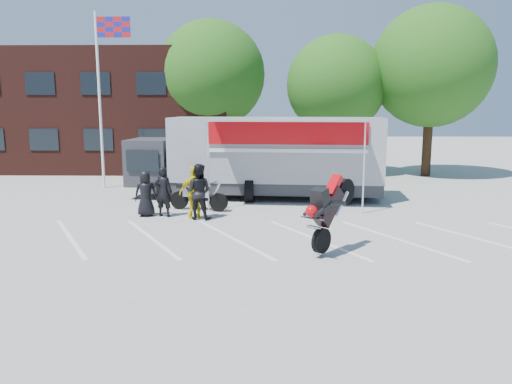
{
  "coord_description": "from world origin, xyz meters",
  "views": [
    {
      "loc": [
        1.18,
        -13.11,
        3.83
      ],
      "look_at": [
        0.87,
        1.47,
        1.3
      ],
      "focal_mm": 35.0,
      "sensor_mm": 36.0,
      "label": 1
    }
  ],
  "objects_px": {
    "tree_mid": "(336,85)",
    "transporter_truck": "(264,198)",
    "spectator_leather_b": "(164,192)",
    "spectator_leather_c": "(198,192)",
    "tree_right": "(432,67)",
    "spectator_leather_a": "(146,193)",
    "parked_motorcycle": "(199,210)",
    "flagpole": "(104,78)",
    "stunt_bike_rider": "(337,250)",
    "tree_left": "(211,75)",
    "spectator_hivis": "(195,192)"
  },
  "relations": [
    {
      "from": "tree_left",
      "to": "tree_mid",
      "type": "bearing_deg",
      "value": -8.13
    },
    {
      "from": "tree_right",
      "to": "transporter_truck",
      "type": "bearing_deg",
      "value": -142.14
    },
    {
      "from": "tree_mid",
      "to": "spectator_leather_b",
      "type": "bearing_deg",
      "value": -123.63
    },
    {
      "from": "spectator_leather_b",
      "to": "spectator_hivis",
      "type": "xyz_separation_m",
      "value": [
        1.12,
        -0.24,
        0.03
      ]
    },
    {
      "from": "tree_mid",
      "to": "spectator_leather_b",
      "type": "height_order",
      "value": "tree_mid"
    },
    {
      "from": "flagpole",
      "to": "spectator_leather_a",
      "type": "height_order",
      "value": "flagpole"
    },
    {
      "from": "tree_left",
      "to": "stunt_bike_rider",
      "type": "height_order",
      "value": "tree_left"
    },
    {
      "from": "flagpole",
      "to": "tree_left",
      "type": "height_order",
      "value": "tree_left"
    },
    {
      "from": "transporter_truck",
      "to": "stunt_bike_rider",
      "type": "xyz_separation_m",
      "value": [
        2.02,
        -7.72,
        0.0
      ]
    },
    {
      "from": "tree_right",
      "to": "spectator_leather_a",
      "type": "xyz_separation_m",
      "value": [
        -13.04,
        -10.56,
        -5.07
      ]
    },
    {
      "from": "parked_motorcycle",
      "to": "spectator_leather_b",
      "type": "xyz_separation_m",
      "value": [
        -1.07,
        -1.08,
        0.88
      ]
    },
    {
      "from": "tree_right",
      "to": "stunt_bike_rider",
      "type": "bearing_deg",
      "value": -115.24
    },
    {
      "from": "transporter_truck",
      "to": "spectator_leather_b",
      "type": "distance_m",
      "value": 5.13
    },
    {
      "from": "stunt_bike_rider",
      "to": "flagpole",
      "type": "bearing_deg",
      "value": 173.4
    },
    {
      "from": "flagpole",
      "to": "spectator_hivis",
      "type": "height_order",
      "value": "flagpole"
    },
    {
      "from": "tree_left",
      "to": "spectator_leather_a",
      "type": "xyz_separation_m",
      "value": [
        -1.04,
        -12.06,
        -4.76
      ]
    },
    {
      "from": "flagpole",
      "to": "stunt_bike_rider",
      "type": "relative_size",
      "value": 3.64
    },
    {
      "from": "flagpole",
      "to": "stunt_bike_rider",
      "type": "height_order",
      "value": "flagpole"
    },
    {
      "from": "spectator_leather_b",
      "to": "flagpole",
      "type": "bearing_deg",
      "value": -43.59
    },
    {
      "from": "tree_mid",
      "to": "spectator_leather_a",
      "type": "relative_size",
      "value": 4.77
    },
    {
      "from": "spectator_leather_b",
      "to": "spectator_leather_c",
      "type": "xyz_separation_m",
      "value": [
        1.26,
        -0.36,
        0.07
      ]
    },
    {
      "from": "spectator_leather_c",
      "to": "spectator_hivis",
      "type": "relative_size",
      "value": 1.05
    },
    {
      "from": "tree_mid",
      "to": "transporter_truck",
      "type": "bearing_deg",
      "value": -117.85
    },
    {
      "from": "tree_left",
      "to": "spectator_hivis",
      "type": "height_order",
      "value": "tree_left"
    },
    {
      "from": "parked_motorcycle",
      "to": "spectator_leather_b",
      "type": "bearing_deg",
      "value": 150.27
    },
    {
      "from": "tree_mid",
      "to": "transporter_truck",
      "type": "xyz_separation_m",
      "value": [
        -3.93,
        -7.44,
        -4.94
      ]
    },
    {
      "from": "spectator_leather_a",
      "to": "stunt_bike_rider",
      "type": "bearing_deg",
      "value": 139.62
    },
    {
      "from": "parked_motorcycle",
      "to": "tree_right",
      "type": "bearing_deg",
      "value": -34.81
    },
    {
      "from": "transporter_truck",
      "to": "stunt_bike_rider",
      "type": "distance_m",
      "value": 7.98
    },
    {
      "from": "tree_left",
      "to": "spectator_hivis",
      "type": "bearing_deg",
      "value": -86.65
    },
    {
      "from": "spectator_leather_a",
      "to": "transporter_truck",
      "type": "bearing_deg",
      "value": -145.16
    },
    {
      "from": "tree_right",
      "to": "parked_motorcycle",
      "type": "relative_size",
      "value": 3.99
    },
    {
      "from": "tree_right",
      "to": "spectator_hivis",
      "type": "distance_m",
      "value": 16.43
    },
    {
      "from": "flagpole",
      "to": "spectator_leather_c",
      "type": "distance_m",
      "value": 9.22
    },
    {
      "from": "tree_mid",
      "to": "tree_right",
      "type": "relative_size",
      "value": 0.84
    },
    {
      "from": "tree_mid",
      "to": "tree_left",
      "type": "bearing_deg",
      "value": 171.87
    },
    {
      "from": "parked_motorcycle",
      "to": "spectator_hivis",
      "type": "distance_m",
      "value": 1.6
    },
    {
      "from": "spectator_leather_b",
      "to": "spectator_hivis",
      "type": "bearing_deg",
      "value": -177.95
    },
    {
      "from": "tree_mid",
      "to": "spectator_leather_a",
      "type": "height_order",
      "value": "tree_mid"
    },
    {
      "from": "tree_left",
      "to": "stunt_bike_rider",
      "type": "xyz_separation_m",
      "value": [
        5.09,
        -16.16,
        -5.57
      ]
    },
    {
      "from": "spectator_leather_b",
      "to": "spectator_leather_c",
      "type": "bearing_deg",
      "value": 178.34
    },
    {
      "from": "tree_right",
      "to": "spectator_hivis",
      "type": "bearing_deg",
      "value": -136.07
    },
    {
      "from": "tree_right",
      "to": "parked_motorcycle",
      "type": "bearing_deg",
      "value": -139.88
    },
    {
      "from": "tree_left",
      "to": "tree_mid",
      "type": "xyz_separation_m",
      "value": [
        7.0,
        -1.0,
        -0.62
      ]
    },
    {
      "from": "spectator_leather_c",
      "to": "tree_right",
      "type": "bearing_deg",
      "value": -124.48
    },
    {
      "from": "flagpole",
      "to": "tree_right",
      "type": "bearing_deg",
      "value": 15.48
    },
    {
      "from": "tree_mid",
      "to": "spectator_leather_c",
      "type": "bearing_deg",
      "value": -118.11
    },
    {
      "from": "spectator_leather_a",
      "to": "parked_motorcycle",
      "type": "bearing_deg",
      "value": -155.8
    },
    {
      "from": "parked_motorcycle",
      "to": "flagpole",
      "type": "bearing_deg",
      "value": 59.38
    },
    {
      "from": "tree_mid",
      "to": "parked_motorcycle",
      "type": "bearing_deg",
      "value": -122.2
    }
  ]
}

